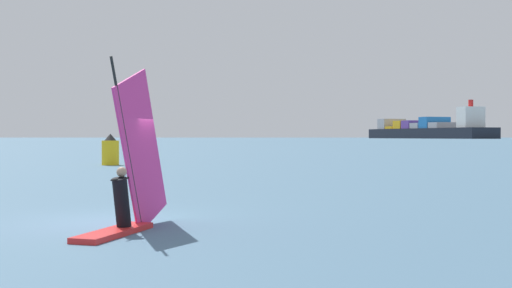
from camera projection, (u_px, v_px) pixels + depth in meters
name	position (u px, v px, depth m)	size (l,w,h in m)	color
ground_plane	(116.00, 221.00, 15.81)	(4000.00, 4000.00, 0.00)	#476B84
windsurfer	(129.00, 185.00, 14.14)	(1.35, 3.85, 3.94)	red
cargo_ship	(427.00, 130.00, 596.84)	(86.54, 161.79, 32.91)	black
channel_buoy	(110.00, 151.00, 46.19)	(1.23, 1.23, 2.28)	yellow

